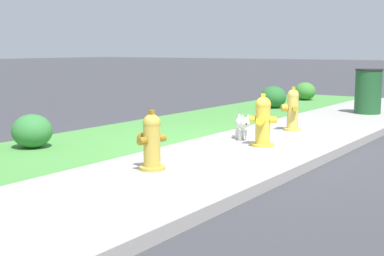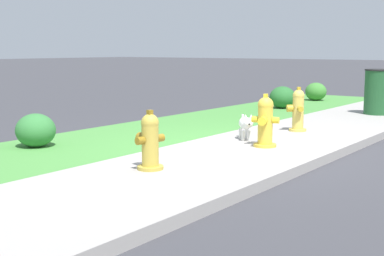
% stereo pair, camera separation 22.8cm
% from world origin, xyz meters
% --- Properties ---
extents(ground_plane, '(120.00, 120.00, 0.00)m').
position_xyz_m(ground_plane, '(0.00, 0.00, 0.00)').
color(ground_plane, '#38383D').
extents(sidewalk_pavement, '(18.00, 2.13, 0.01)m').
position_xyz_m(sidewalk_pavement, '(0.00, 0.00, 0.01)').
color(sidewalk_pavement, '#9E9993').
rests_on(sidewalk_pavement, ground).
extents(grass_verge, '(18.00, 2.19, 0.01)m').
position_xyz_m(grass_verge, '(0.00, 2.16, 0.00)').
color(grass_verge, '#47893D').
rests_on(grass_verge, ground).
extents(street_curb, '(18.00, 0.16, 0.12)m').
position_xyz_m(street_curb, '(0.00, -1.15, 0.06)').
color(street_curb, '#9E9993').
rests_on(street_curb, ground).
extents(fire_hydrant_near_corner, '(0.38, 0.36, 0.70)m').
position_xyz_m(fire_hydrant_near_corner, '(-1.74, 0.29, 0.33)').
color(fire_hydrant_near_corner, gold).
rests_on(fire_hydrant_near_corner, ground).
extents(fire_hydrant_far_end, '(0.38, 0.40, 0.76)m').
position_xyz_m(fire_hydrant_far_end, '(0.31, -0.08, 0.36)').
color(fire_hydrant_far_end, gold).
rests_on(fire_hydrant_far_end, ground).
extents(fire_hydrant_by_grass_verge, '(0.34, 0.34, 0.75)m').
position_xyz_m(fire_hydrant_by_grass_verge, '(1.92, 0.19, 0.36)').
color(fire_hydrant_by_grass_verge, gold).
rests_on(fire_hydrant_by_grass_verge, ground).
extents(small_white_dog, '(0.41, 0.40, 0.43)m').
position_xyz_m(small_white_dog, '(0.62, 0.42, 0.25)').
color(small_white_dog, white).
rests_on(small_white_dog, ground).
extents(trash_bin, '(0.58, 0.58, 0.96)m').
position_xyz_m(trash_bin, '(5.07, -0.14, 0.48)').
color(trash_bin, '#1E5128').
rests_on(trash_bin, ground).
extents(shrub_bush_mid_verge, '(0.57, 0.57, 0.48)m').
position_xyz_m(shrub_bush_mid_verge, '(7.22, 2.18, 0.24)').
color(shrub_bush_mid_verge, '#3D7F33').
rests_on(shrub_bush_mid_verge, ground).
extents(shrub_bush_far_verge, '(0.60, 0.60, 0.51)m').
position_xyz_m(shrub_bush_far_verge, '(4.96, 2.02, 0.26)').
color(shrub_bush_far_verge, '#28662D').
rests_on(shrub_bush_far_verge, ground).
extents(shrub_bush_near_lamp, '(0.56, 0.56, 0.48)m').
position_xyz_m(shrub_bush_near_lamp, '(-1.60, 2.55, 0.24)').
color(shrub_bush_near_lamp, '#337538').
rests_on(shrub_bush_near_lamp, ground).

